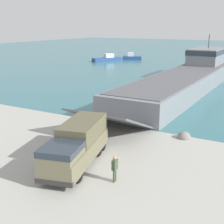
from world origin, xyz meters
TOP-DOWN VIEW (x-y plane):
  - ground_plane at (0.00, 0.00)m, footprint 240.00×240.00m
  - landing_craft at (0.72, 25.86)m, footprint 7.44×44.51m
  - military_truck at (1.75, -5.76)m, footprint 4.25×8.07m
  - soldier_on_ramp at (5.30, -6.72)m, footprint 0.25×0.45m
  - moored_boat_a at (-28.79, 50.70)m, footprint 5.77×8.11m
  - moored_boat_b at (-24.69, 57.37)m, footprint 5.69×4.14m
  - shoreline_rock_a at (-4.34, 3.72)m, footprint 0.51×0.51m
  - shoreline_rock_b at (6.76, 3.04)m, footprint 1.20×1.20m
  - shoreline_rock_c at (-3.98, 4.06)m, footprint 0.72×0.72m

SIDE VIEW (x-z plane):
  - ground_plane at x=0.00m, z-range 0.00..0.00m
  - shoreline_rock_a at x=-4.34m, z-range -0.26..0.26m
  - shoreline_rock_b at x=6.76m, z-range -0.60..0.60m
  - shoreline_rock_c at x=-3.98m, z-range -0.36..0.36m
  - moored_boat_a at x=-28.79m, z-range -0.34..1.67m
  - moored_boat_b at x=-24.69m, z-range -0.34..1.69m
  - soldier_on_ramp at x=5.30m, z-range 0.13..1.84m
  - military_truck at x=1.75m, z-range 0.07..2.90m
  - landing_craft at x=0.72m, z-range -1.96..5.81m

